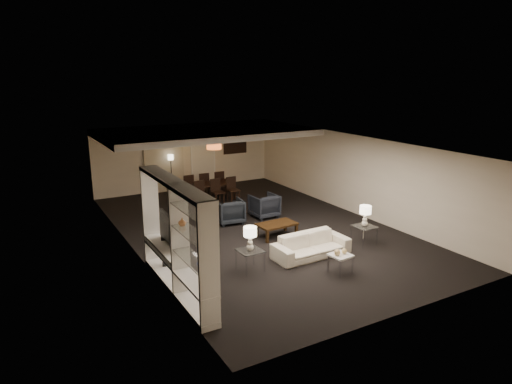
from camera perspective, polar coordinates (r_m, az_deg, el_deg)
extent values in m
plane|color=black|center=(13.20, 0.00, -4.62)|extent=(11.00, 11.00, 0.00)
cube|color=silver|center=(12.60, 0.00, 6.17)|extent=(7.00, 11.00, 0.02)
cube|color=beige|center=(17.74, -8.77, 4.42)|extent=(7.00, 0.02, 2.50)
cube|color=beige|center=(8.71, 18.19, -7.10)|extent=(7.00, 0.02, 2.50)
cube|color=beige|center=(11.59, -15.26, -1.45)|extent=(0.02, 11.00, 2.50)
cube|color=beige|center=(14.83, 11.88, 2.25)|extent=(0.02, 11.00, 2.50)
cube|color=silver|center=(15.73, -6.32, 7.43)|extent=(7.00, 4.00, 0.20)
cube|color=beige|center=(17.38, -11.45, 3.92)|extent=(1.50, 0.12, 2.40)
cube|color=silver|center=(18.00, -6.63, 3.99)|extent=(0.90, 0.05, 2.10)
cube|color=#142D38|center=(18.48, -2.64, 5.93)|extent=(0.95, 0.04, 0.65)
cylinder|color=#D8591E|center=(15.91, -5.27, 5.80)|extent=(0.52, 0.52, 0.24)
imported|color=beige|center=(11.29, 6.92, -6.65)|extent=(1.95, 0.79, 0.57)
imported|color=black|center=(13.64, -3.33, -2.41)|extent=(0.87, 0.89, 0.72)
imported|color=black|center=(14.18, 1.03, -1.71)|extent=(0.79, 0.81, 0.72)
sphere|color=#DEB875|center=(10.34, 10.12, -7.44)|extent=(0.14, 0.14, 0.14)
sphere|color=#EECC7E|center=(10.47, 10.97, -7.26)|extent=(0.12, 0.12, 0.12)
imported|color=black|center=(10.02, -11.34, -4.75)|extent=(1.16, 0.15, 0.67)
imported|color=#264BA7|center=(8.16, -6.89, -8.77)|extent=(0.15, 0.15, 0.16)
imported|color=#AD6B39|center=(8.75, -9.21, -3.71)|extent=(0.15, 0.15, 0.16)
cube|color=black|center=(10.53, -11.39, -6.67)|extent=(0.16, 0.16, 1.17)
imported|color=black|center=(16.23, -5.77, 0.07)|extent=(1.70, 1.04, 0.57)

